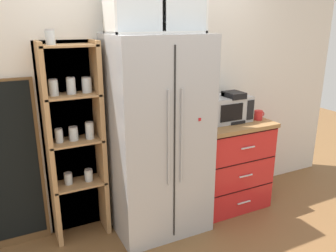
% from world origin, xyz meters
% --- Properties ---
extents(ground_plane, '(10.67, 10.67, 0.00)m').
position_xyz_m(ground_plane, '(0.00, 0.00, 0.00)').
color(ground_plane, brown).
extents(wall_back_cream, '(4.97, 0.10, 2.55)m').
position_xyz_m(wall_back_cream, '(0.00, 0.40, 1.27)').
color(wall_back_cream, silver).
rests_on(wall_back_cream, ground).
extents(refrigerator, '(0.85, 0.66, 1.82)m').
position_xyz_m(refrigerator, '(0.00, 0.03, 0.91)').
color(refrigerator, '#ADAFB5').
rests_on(refrigerator, ground).
extents(pantry_shelf_column, '(0.52, 0.29, 1.87)m').
position_xyz_m(pantry_shelf_column, '(-0.71, 0.28, 0.94)').
color(pantry_shelf_column, brown).
rests_on(pantry_shelf_column, ground).
extents(counter_cabinet, '(0.79, 0.59, 0.94)m').
position_xyz_m(counter_cabinet, '(0.84, 0.07, 0.47)').
color(counter_cabinet, red).
rests_on(counter_cabinet, ground).
extents(microwave, '(0.44, 0.33, 0.26)m').
position_xyz_m(microwave, '(0.82, 0.12, 1.07)').
color(microwave, '#ADAFB5').
rests_on(microwave, counter_cabinet).
extents(coffee_maker, '(0.17, 0.20, 0.31)m').
position_xyz_m(coffee_maker, '(0.84, 0.08, 1.09)').
color(coffee_maker, black).
rests_on(coffee_maker, counter_cabinet).
extents(mug_red, '(0.12, 0.09, 0.10)m').
position_xyz_m(mug_red, '(1.14, 0.00, 0.99)').
color(mug_red, red).
rests_on(mug_red, counter_cabinet).
extents(mug_sage, '(0.12, 0.08, 0.09)m').
position_xyz_m(mug_sage, '(0.53, 0.01, 0.98)').
color(mug_sage, '#8CA37F').
rests_on(mug_sage, counter_cabinet).
extents(bottle_green, '(0.06, 0.06, 0.28)m').
position_xyz_m(bottle_green, '(0.84, 0.06, 1.06)').
color(bottle_green, '#285B33').
rests_on(bottle_green, counter_cabinet).
extents(bottle_cobalt, '(0.07, 0.07, 0.28)m').
position_xyz_m(bottle_cobalt, '(0.84, 0.09, 1.06)').
color(bottle_cobalt, navy).
rests_on(bottle_cobalt, counter_cabinet).
extents(chalkboard_menu, '(0.60, 0.04, 1.49)m').
position_xyz_m(chalkboard_menu, '(-1.28, 0.33, 0.75)').
color(chalkboard_menu, brown).
rests_on(chalkboard_menu, ground).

